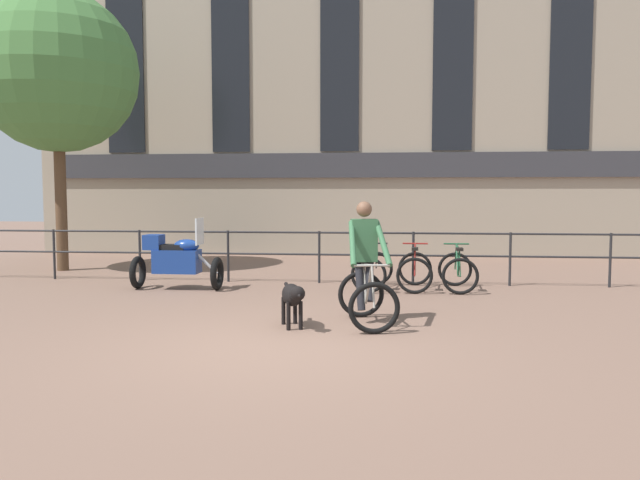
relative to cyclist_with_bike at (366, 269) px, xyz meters
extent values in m
plane|color=#7A5B4C|center=(-1.05, -1.41, -0.76)|extent=(60.00, 60.00, 0.00)
cylinder|color=#232326|center=(-6.68, 3.79, -0.24)|extent=(0.05, 0.05, 1.05)
cylinder|color=#232326|center=(-4.80, 3.79, -0.24)|extent=(0.05, 0.05, 1.05)
cylinder|color=#232326|center=(-2.93, 3.79, -0.24)|extent=(0.05, 0.05, 1.05)
cylinder|color=#232326|center=(-1.05, 3.79, -0.24)|extent=(0.05, 0.05, 1.05)
cylinder|color=#232326|center=(0.82, 3.79, -0.24)|extent=(0.05, 0.05, 1.05)
cylinder|color=#232326|center=(2.70, 3.79, -0.24)|extent=(0.05, 0.05, 1.05)
cylinder|color=#232326|center=(4.57, 3.79, -0.24)|extent=(0.05, 0.05, 1.05)
cylinder|color=#232326|center=(-1.05, 3.79, 0.26)|extent=(15.00, 0.04, 0.04)
cylinder|color=#232326|center=(-1.05, 3.79, -0.19)|extent=(15.00, 0.04, 0.04)
cube|color=gray|center=(-1.05, 9.59, 4.80)|extent=(18.00, 0.60, 11.13)
cube|color=#333338|center=(-1.05, 9.23, 1.84)|extent=(17.10, 0.12, 0.70)
cube|color=black|center=(-7.35, 9.26, 5.36)|extent=(1.10, 0.06, 6.23)
cube|color=black|center=(-4.20, 9.26, 5.36)|extent=(1.10, 0.06, 6.23)
cube|color=black|center=(-1.05, 9.26, 5.36)|extent=(1.10, 0.06, 6.23)
cube|color=black|center=(2.10, 9.26, 5.36)|extent=(1.10, 0.06, 6.23)
cube|color=black|center=(5.25, 9.26, 5.36)|extent=(1.10, 0.06, 6.23)
torus|color=black|center=(0.13, -0.67, -0.42)|extent=(0.68, 0.20, 0.68)
torus|color=black|center=(-0.08, 0.41, -0.42)|extent=(0.68, 0.20, 0.68)
cylinder|color=#9E998E|center=(0.05, -0.25, -0.19)|extent=(0.13, 0.49, 0.60)
cylinder|color=#9E998E|center=(-0.01, 0.07, -0.22)|extent=(0.08, 0.23, 0.52)
cylinder|color=#9E998E|center=(0.03, -0.16, 0.07)|extent=(0.16, 0.66, 0.10)
cylinder|color=#9E998E|center=(-0.04, 0.19, -0.45)|extent=(0.11, 0.44, 0.08)
cylinder|color=#9E998E|center=(-0.06, 0.29, -0.19)|extent=(0.08, 0.26, 0.47)
cylinder|color=#9E998E|center=(0.11, -0.58, -0.16)|extent=(0.07, 0.23, 0.54)
cylinder|color=#9E998E|center=(0.09, -0.48, 0.10)|extent=(0.48, 0.12, 0.03)
cube|color=black|center=(-0.03, 0.17, 0.06)|extent=(0.16, 0.26, 0.05)
cube|color=#33603D|center=(-0.03, 0.17, 0.39)|extent=(0.40, 0.28, 0.60)
sphere|color=brown|center=(-0.03, 0.17, 0.83)|extent=(0.22, 0.22, 0.22)
cylinder|color=#33603D|center=(-0.18, -0.20, 0.37)|extent=(0.15, 0.72, 0.60)
cylinder|color=#33603D|center=(0.24, -0.12, 0.37)|extent=(0.28, 0.71, 0.60)
cylinder|color=black|center=(-0.08, 0.06, -0.25)|extent=(0.19, 0.32, 0.69)
cylinder|color=black|center=(0.06, 0.08, -0.19)|extent=(0.14, 0.31, 0.58)
ellipsoid|color=black|center=(-0.99, -0.35, -0.32)|extent=(0.44, 0.64, 0.30)
cylinder|color=black|center=(-0.91, -0.58, -0.30)|extent=(0.21, 0.20, 0.18)
sphere|color=black|center=(-0.85, -0.73, -0.24)|extent=(0.19, 0.19, 0.19)
cone|color=black|center=(-0.82, -0.82, -0.26)|extent=(0.14, 0.15, 0.11)
cylinder|color=black|center=(-1.11, -0.02, -0.26)|extent=(0.12, 0.20, 0.11)
cylinder|color=black|center=(-1.00, -0.56, -0.57)|extent=(0.06, 0.06, 0.38)
cylinder|color=black|center=(-0.85, -0.51, -0.57)|extent=(0.06, 0.06, 0.38)
cylinder|color=black|center=(-1.13, -0.20, -0.57)|extent=(0.06, 0.06, 0.38)
cylinder|color=black|center=(-0.97, -0.15, -0.57)|extent=(0.06, 0.06, 0.38)
torus|color=black|center=(-2.86, 2.68, -0.45)|extent=(0.13, 0.62, 0.62)
torus|color=black|center=(-4.41, 2.70, -0.45)|extent=(0.13, 0.62, 0.62)
cube|color=navy|center=(-3.63, 2.69, -0.23)|extent=(0.85, 0.41, 0.44)
ellipsoid|color=navy|center=(-3.44, 2.69, 0.07)|extent=(0.48, 0.32, 0.24)
cube|color=black|center=(-3.74, 2.69, 0.04)|extent=(0.56, 0.31, 0.10)
cylinder|color=#B2B2B7|center=(-3.06, 2.69, -0.27)|extent=(0.43, 0.06, 0.41)
cube|color=silver|center=(-3.19, 2.69, 0.34)|extent=(0.03, 0.44, 0.50)
cube|color=navy|center=(-4.08, 2.70, 0.13)|extent=(0.32, 0.36, 0.28)
torus|color=black|center=(0.09, 3.66, -0.43)|extent=(0.66, 0.14, 0.66)
torus|color=black|center=(-0.03, 2.62, -0.43)|extent=(0.66, 0.14, 0.66)
cylinder|color=black|center=(0.05, 3.25, -0.20)|extent=(0.09, 0.47, 0.58)
cylinder|color=black|center=(0.01, 2.94, -0.24)|extent=(0.06, 0.22, 0.51)
cylinder|color=black|center=(0.04, 3.16, 0.05)|extent=(0.10, 0.63, 0.10)
cylinder|color=black|center=(0.00, 2.83, -0.46)|extent=(0.07, 0.42, 0.07)
cylinder|color=black|center=(-0.01, 2.73, -0.21)|extent=(0.05, 0.25, 0.46)
cylinder|color=black|center=(0.08, 3.57, -0.18)|extent=(0.05, 0.21, 0.52)
cylinder|color=black|center=(0.07, 3.47, 0.08)|extent=(0.48, 0.08, 0.03)
cube|color=black|center=(0.00, 2.85, 0.03)|extent=(0.15, 0.25, 0.05)
torus|color=black|center=(0.85, 3.66, -0.43)|extent=(0.66, 0.10, 0.66)
torus|color=black|center=(0.80, 2.62, -0.43)|extent=(0.66, 0.10, 0.66)
cylinder|color=maroon|center=(0.83, 3.26, -0.20)|extent=(0.06, 0.47, 0.58)
cylinder|color=maroon|center=(0.81, 2.94, -0.24)|extent=(0.04, 0.22, 0.51)
cylinder|color=maroon|center=(0.83, 3.16, 0.05)|extent=(0.07, 0.63, 0.10)
cylinder|color=maroon|center=(0.81, 2.83, -0.46)|extent=(0.05, 0.42, 0.07)
cylinder|color=maroon|center=(0.80, 2.73, -0.21)|extent=(0.04, 0.25, 0.46)
cylinder|color=maroon|center=(0.85, 3.57, -0.18)|extent=(0.04, 0.21, 0.52)
cylinder|color=maroon|center=(0.84, 3.48, 0.08)|extent=(0.48, 0.05, 0.03)
cube|color=black|center=(0.81, 2.85, 0.03)|extent=(0.13, 0.25, 0.05)
torus|color=black|center=(1.63, 3.66, -0.43)|extent=(0.66, 0.07, 0.66)
torus|color=black|center=(1.61, 2.62, -0.43)|extent=(0.66, 0.07, 0.66)
cylinder|color=#194C2D|center=(1.62, 3.26, -0.20)|extent=(0.04, 0.47, 0.58)
cylinder|color=#194C2D|center=(1.61, 2.94, -0.24)|extent=(0.04, 0.22, 0.51)
cylinder|color=#194C2D|center=(1.62, 3.16, 0.05)|extent=(0.04, 0.63, 0.10)
cylinder|color=#194C2D|center=(1.61, 2.83, -0.46)|extent=(0.03, 0.42, 0.07)
cylinder|color=#194C2D|center=(1.61, 2.73, -0.21)|extent=(0.03, 0.25, 0.46)
cylinder|color=#194C2D|center=(1.62, 3.57, -0.18)|extent=(0.03, 0.21, 0.52)
cylinder|color=#194C2D|center=(1.62, 3.48, 0.08)|extent=(0.48, 0.04, 0.03)
cube|color=black|center=(1.61, 2.85, 0.03)|extent=(0.12, 0.24, 0.05)
cylinder|color=brown|center=(-7.26, 5.20, 1.03)|extent=(0.26, 0.26, 3.58)
sphere|color=#477A3D|center=(-7.26, 5.20, 3.83)|extent=(3.68, 3.68, 3.68)
camera|label=1|loc=(0.27, -8.62, 1.06)|focal=35.00mm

